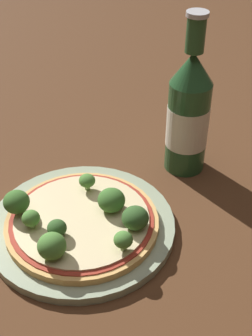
% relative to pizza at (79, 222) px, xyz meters
% --- Properties ---
extents(ground_plane, '(3.00, 3.00, 0.00)m').
position_rel_pizza_xyz_m(ground_plane, '(0.00, 0.02, -0.02)').
color(ground_plane, '#4C2D19').
extents(plate, '(0.24, 0.24, 0.01)m').
position_rel_pizza_xyz_m(plate, '(0.00, 0.01, -0.01)').
color(plate, '#93A384').
rests_on(plate, ground_plane).
extents(pizza, '(0.20, 0.20, 0.01)m').
position_rel_pizza_xyz_m(pizza, '(0.00, 0.00, 0.00)').
color(pizza, tan).
rests_on(pizza, plate).
extents(broccoli_floret_0, '(0.02, 0.02, 0.02)m').
position_rel_pizza_xyz_m(broccoli_floret_0, '(0.02, 0.05, 0.02)').
color(broccoli_floret_0, '#89A866').
rests_on(broccoli_floret_0, pizza).
extents(broccoli_floret_1, '(0.03, 0.03, 0.03)m').
position_rel_pizza_xyz_m(broccoli_floret_1, '(-0.04, -0.05, 0.02)').
color(broccoli_floret_1, '#89A866').
rests_on(broccoli_floret_1, pizza).
extents(broccoli_floret_2, '(0.03, 0.03, 0.03)m').
position_rel_pizza_xyz_m(broccoli_floret_2, '(-0.07, 0.03, 0.03)').
color(broccoli_floret_2, '#89A866').
rests_on(broccoli_floret_2, pizza).
extents(broccoli_floret_3, '(0.03, 0.03, 0.03)m').
position_rel_pizza_xyz_m(broccoli_floret_3, '(0.06, -0.03, 0.02)').
color(broccoli_floret_3, '#89A866').
rests_on(broccoli_floret_3, pizza).
extents(broccoli_floret_4, '(0.04, 0.04, 0.03)m').
position_rel_pizza_xyz_m(broccoli_floret_4, '(0.04, 0.01, 0.02)').
color(broccoli_floret_4, '#89A866').
rests_on(broccoli_floret_4, pizza).
extents(broccoli_floret_5, '(0.02, 0.02, 0.02)m').
position_rel_pizza_xyz_m(broccoli_floret_5, '(-0.06, -0.00, 0.02)').
color(broccoli_floret_5, '#89A866').
rests_on(broccoli_floret_5, pizza).
extents(broccoli_floret_6, '(0.02, 0.02, 0.02)m').
position_rel_pizza_xyz_m(broccoli_floret_6, '(-0.03, -0.02, 0.02)').
color(broccoli_floret_6, '#89A866').
rests_on(broccoli_floret_6, pizza).
extents(broccoli_floret_7, '(0.02, 0.02, 0.03)m').
position_rel_pizza_xyz_m(broccoli_floret_7, '(0.04, -0.07, 0.02)').
color(broccoli_floret_7, '#89A866').
rests_on(broccoli_floret_7, pizza).
extents(beer_bottle, '(0.06, 0.06, 0.24)m').
position_rel_pizza_xyz_m(beer_bottle, '(0.18, 0.10, 0.07)').
color(beer_bottle, '#234C28').
rests_on(beer_bottle, ground_plane).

